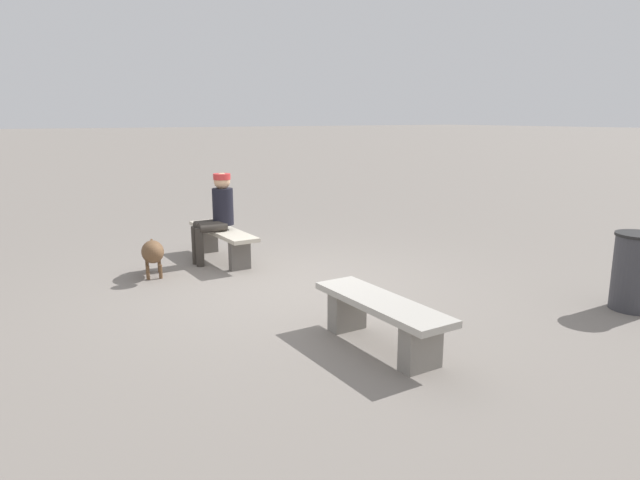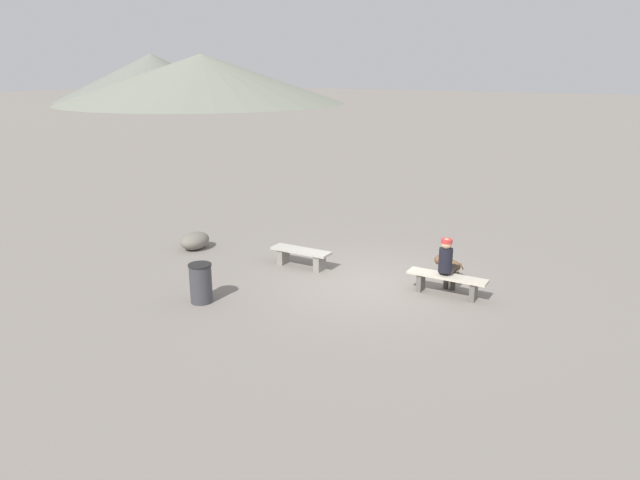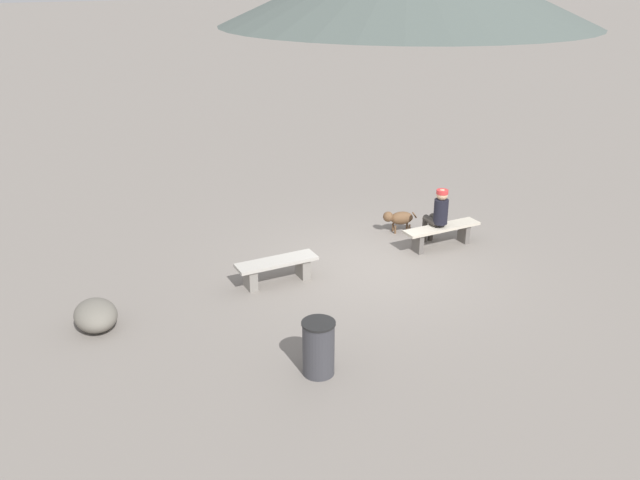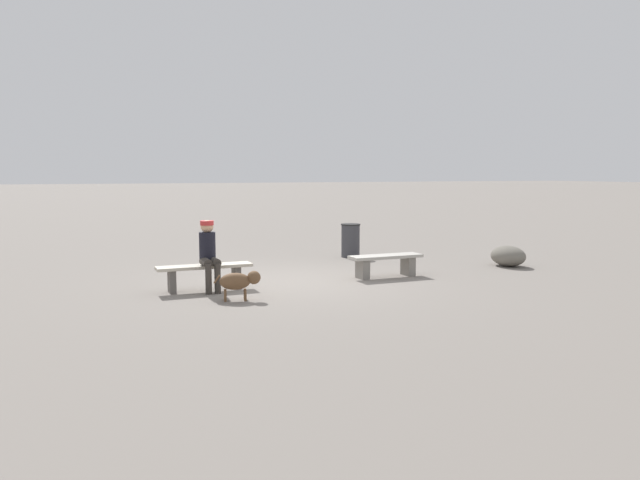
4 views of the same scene
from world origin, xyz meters
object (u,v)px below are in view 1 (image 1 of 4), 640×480
at_px(trash_bin, 636,272).
at_px(seated_person, 217,211).
at_px(bench_right, 223,238).
at_px(dog, 153,252).
at_px(bench_left, 381,316).

bearing_deg(trash_bin, seated_person, 35.62).
relative_size(bench_right, dog, 2.23).
relative_size(bench_left, bench_right, 0.89).
xyz_separation_m(dog, trash_bin, (-3.93, -4.01, 0.09)).
relative_size(bench_left, seated_person, 1.20).
relative_size(seated_person, trash_bin, 1.52).
distance_m(bench_right, trash_bin, 5.18).
bearing_deg(bench_left, dog, 17.60).
height_order(bench_right, dog, dog).
bearing_deg(dog, seated_person, 119.21).
bearing_deg(seated_person, dog, 105.17).
bearing_deg(bench_right, trash_bin, -146.06).
bearing_deg(dog, trash_bin, 59.00).
height_order(seated_person, dog, seated_person).
bearing_deg(bench_right, seated_person, 121.75).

